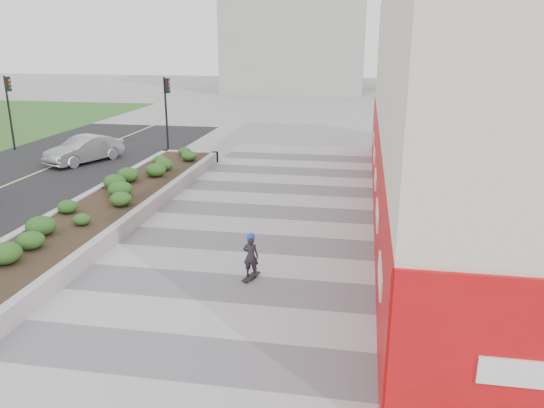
{
  "coord_description": "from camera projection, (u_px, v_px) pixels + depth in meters",
  "views": [
    {
      "loc": [
        3.45,
        -10.3,
        6.21
      ],
      "look_at": [
        0.66,
        5.73,
        1.1
      ],
      "focal_mm": 35.0,
      "sensor_mm": 36.0,
      "label": 1
    }
  ],
  "objects": [
    {
      "name": "ground",
      "position": [
        201.0,
        322.0,
        12.11
      ],
      "size": [
        160.0,
        160.0,
        0.0
      ],
      "primitive_type": "plane",
      "color": "gray",
      "rests_on": "ground"
    },
    {
      "name": "walkway",
      "position": [
        232.0,
        268.0,
        14.92
      ],
      "size": [
        8.0,
        36.0,
        0.01
      ],
      "primitive_type": "cube",
      "color": "#A8A8AD",
      "rests_on": "ground"
    },
    {
      "name": "building",
      "position": [
        469.0,
        106.0,
        18.21
      ],
      "size": [
        6.04,
        24.08,
        8.0
      ],
      "color": "beige",
      "rests_on": "ground"
    },
    {
      "name": "planter",
      "position": [
        113.0,
        203.0,
        19.46
      ],
      "size": [
        3.0,
        18.0,
        0.9
      ],
      "color": "#9E9EA0",
      "rests_on": "ground"
    },
    {
      "name": "traffic_signal_near",
      "position": [
        167.0,
        104.0,
        28.91
      ],
      "size": [
        0.33,
        0.28,
        4.2
      ],
      "color": "black",
      "rests_on": "ground"
    },
    {
      "name": "traffic_signal_far",
      "position": [
        9.0,
        102.0,
        29.95
      ],
      "size": [
        0.33,
        0.28,
        4.2
      ],
      "color": "black",
      "rests_on": "ground"
    },
    {
      "name": "distant_bldg_north_l",
      "position": [
        297.0,
        4.0,
        61.63
      ],
      "size": [
        16.0,
        12.0,
        20.0
      ],
      "primitive_type": "cube",
      "color": "#ADAAA3",
      "rests_on": "ground"
    },
    {
      "name": "manhole_cover",
      "position": [
        250.0,
        270.0,
        14.84
      ],
      "size": [
        0.44,
        0.44,
        0.01
      ],
      "primitive_type": "cylinder",
      "color": "#595654",
      "rests_on": "ground"
    },
    {
      "name": "skateboarder",
      "position": [
        251.0,
        256.0,
        14.1
      ],
      "size": [
        0.45,
        0.75,
        1.31
      ],
      "rotation": [
        0.0,
        0.0,
        -0.3
      ],
      "color": "beige",
      "rests_on": "ground"
    },
    {
      "name": "car_silver",
      "position": [
        84.0,
        150.0,
        27.45
      ],
      "size": [
        2.97,
        4.37,
        1.36
      ],
      "primitive_type": "imported",
      "rotation": [
        0.0,
        0.0,
        -0.41
      ],
      "color": "#93959A",
      "rests_on": "ground"
    }
  ]
}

